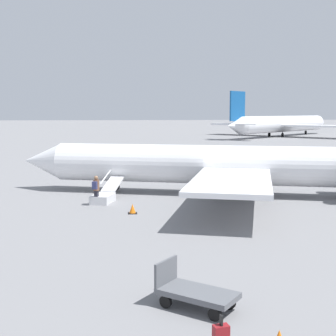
# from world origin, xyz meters

# --- Properties ---
(ground_plane) EXTENTS (600.00, 600.00, 0.00)m
(ground_plane) POSITION_xyz_m (0.00, 0.00, 0.00)
(ground_plane) COLOR slate
(airplane_main) EXTENTS (28.04, 21.67, 6.77)m
(airplane_main) POSITION_xyz_m (-0.87, 0.28, 2.02)
(airplane_main) COLOR white
(airplane_main) RESTS_ON ground
(airplane_far_right) EXTENTS (36.70, 34.44, 9.56)m
(airplane_far_right) POSITION_xyz_m (-31.11, -72.86, 2.85)
(airplane_far_right) COLOR white
(airplane_far_right) RESTS_ON ground
(boarding_stairs) EXTENTS (2.18, 4.13, 1.69)m
(boarding_stairs) POSITION_xyz_m (7.58, 1.59, 0.37)
(boarding_stairs) COLOR silver
(boarding_stairs) RESTS_ON ground
(passenger) EXTENTS (0.42, 0.57, 1.74)m
(passenger) POSITION_xyz_m (8.06, 2.65, 1.00)
(passenger) COLOR #23232D
(passenger) RESTS_ON ground
(luggage_cart) EXTENTS (2.40, 2.25, 1.22)m
(luggage_cart) POSITION_xyz_m (4.82, 17.75, 0.46)
(luggage_cart) COLOR #595B60
(luggage_cart) RESTS_ON ground
(traffic_cone_near_stairs) EXTENTS (0.48, 0.48, 0.52)m
(traffic_cone_near_stairs) POSITION_xyz_m (6.03, 5.25, 0.24)
(traffic_cone_near_stairs) COLOR black
(traffic_cone_near_stairs) RESTS_ON ground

